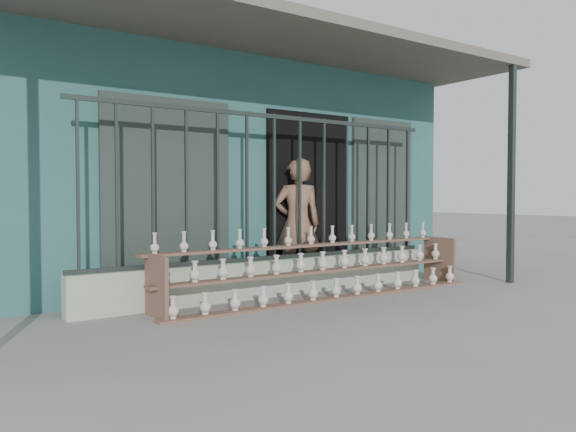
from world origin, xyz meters
TOP-DOWN VIEW (x-y plane):
  - ground at (0.00, 0.00)m, footprint 60.00×60.00m
  - workshop_building at (0.00, 4.23)m, footprint 7.40×6.60m
  - parapet_wall at (0.00, 1.30)m, footprint 5.00×0.20m
  - security_fence at (-0.00, 1.30)m, footprint 5.00×0.04m
  - shelf_rack at (0.45, 0.88)m, footprint 4.50×0.68m
  - elderly_woman at (0.54, 1.55)m, footprint 0.75×0.63m

SIDE VIEW (x-z plane):
  - ground at x=0.00m, z-range 0.00..0.00m
  - parapet_wall at x=0.00m, z-range 0.00..0.45m
  - shelf_rack at x=0.45m, z-range -0.06..0.79m
  - elderly_woman at x=0.54m, z-range 0.00..1.74m
  - security_fence at x=0.00m, z-range 0.45..2.25m
  - workshop_building at x=0.00m, z-range 0.02..3.23m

